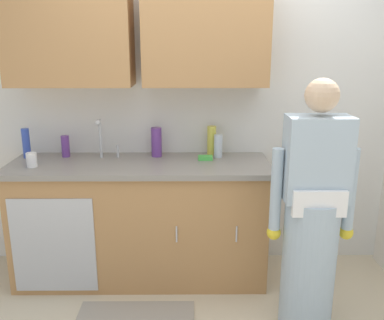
% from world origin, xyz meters
% --- Properties ---
extents(kitchen_wall_with_uppers, '(4.80, 0.44, 2.70)m').
position_xyz_m(kitchen_wall_with_uppers, '(-0.14, 0.99, 1.48)').
color(kitchen_wall_with_uppers, silver).
rests_on(kitchen_wall_with_uppers, ground).
extents(counter_cabinet, '(1.90, 0.62, 0.90)m').
position_xyz_m(counter_cabinet, '(-0.55, 0.70, 0.45)').
color(counter_cabinet, '#B27F4C').
rests_on(counter_cabinet, ground).
extents(countertop, '(1.96, 0.66, 0.04)m').
position_xyz_m(countertop, '(-0.55, 0.70, 0.92)').
color(countertop, gray).
rests_on(countertop, counter_cabinet).
extents(sink, '(0.50, 0.36, 0.35)m').
position_xyz_m(sink, '(-0.83, 0.71, 0.93)').
color(sink, '#B7BABF').
rests_on(sink, counter_cabinet).
extents(person_at_sink, '(0.55, 0.34, 1.62)m').
position_xyz_m(person_at_sink, '(0.59, 0.06, 0.69)').
color(person_at_sink, white).
rests_on(person_at_sink, ground).
extents(bottle_water_short, '(0.06, 0.06, 0.17)m').
position_xyz_m(bottle_water_short, '(-1.15, 0.87, 1.02)').
color(bottle_water_short, '#66388C').
rests_on(bottle_water_short, countertop).
extents(bottle_cleaner_spray, '(0.08, 0.08, 0.23)m').
position_xyz_m(bottle_cleaner_spray, '(-0.43, 0.88, 1.06)').
color(bottle_cleaner_spray, '#66388C').
rests_on(bottle_cleaner_spray, countertop).
extents(bottle_dish_liquid, '(0.06, 0.06, 0.23)m').
position_xyz_m(bottle_dish_liquid, '(-1.44, 0.85, 1.06)').
color(bottle_dish_liquid, '#334CB2').
rests_on(bottle_dish_liquid, countertop).
extents(bottle_soap, '(0.07, 0.07, 0.23)m').
position_xyz_m(bottle_soap, '(0.01, 0.93, 1.06)').
color(bottle_soap, '#D8D14C').
rests_on(bottle_soap, countertop).
extents(bottle_water_tall, '(0.07, 0.07, 0.18)m').
position_xyz_m(bottle_water_tall, '(0.05, 0.85, 1.03)').
color(bottle_water_tall, silver).
rests_on(bottle_water_tall, countertop).
extents(cup_by_sink, '(0.08, 0.08, 0.11)m').
position_xyz_m(cup_by_sink, '(-1.32, 0.59, 0.99)').
color(cup_by_sink, white).
rests_on(cup_by_sink, countertop).
extents(sponge, '(0.11, 0.07, 0.03)m').
position_xyz_m(sponge, '(-0.05, 0.78, 0.96)').
color(sponge, '#4CBF4C').
rests_on(sponge, countertop).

